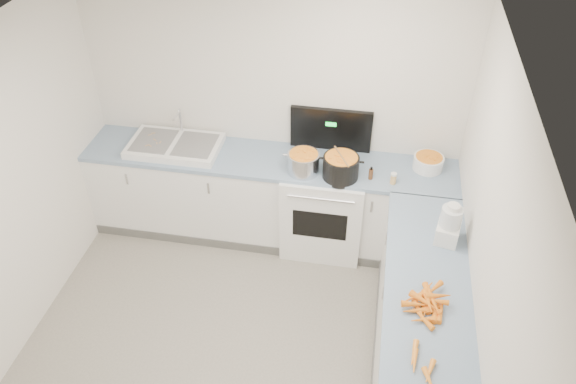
% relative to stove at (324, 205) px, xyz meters
% --- Properties ---
extents(floor, '(3.50, 4.00, 0.00)m').
position_rel_stove_xyz_m(floor, '(-0.55, -1.69, -0.47)').
color(floor, gray).
rests_on(floor, ground).
extents(ceiling, '(3.50, 4.00, 0.00)m').
position_rel_stove_xyz_m(ceiling, '(-0.55, -1.69, 2.03)').
color(ceiling, silver).
rests_on(ceiling, ground).
extents(wall_back, '(3.50, 0.00, 2.50)m').
position_rel_stove_xyz_m(wall_back, '(-0.55, 0.31, 0.78)').
color(wall_back, silver).
rests_on(wall_back, ground).
extents(wall_right, '(0.00, 4.00, 2.50)m').
position_rel_stove_xyz_m(wall_right, '(1.20, -1.69, 0.78)').
color(wall_right, silver).
rests_on(wall_right, ground).
extents(counter_back, '(3.50, 0.62, 0.94)m').
position_rel_stove_xyz_m(counter_back, '(-0.55, 0.01, -0.00)').
color(counter_back, white).
rests_on(counter_back, ground).
extents(counter_right, '(0.62, 2.20, 0.94)m').
position_rel_stove_xyz_m(counter_right, '(0.90, -1.39, -0.00)').
color(counter_right, white).
rests_on(counter_right, ground).
extents(stove, '(0.76, 0.65, 1.36)m').
position_rel_stove_xyz_m(stove, '(0.00, 0.00, 0.00)').
color(stove, white).
rests_on(stove, ground).
extents(sink, '(0.86, 0.52, 0.31)m').
position_rel_stove_xyz_m(sink, '(-1.45, 0.02, 0.50)').
color(sink, white).
rests_on(sink, counter_back).
extents(steel_pot, '(0.37, 0.37, 0.21)m').
position_rel_stove_xyz_m(steel_pot, '(-0.19, -0.13, 0.55)').
color(steel_pot, silver).
rests_on(steel_pot, stove).
extents(black_pot, '(0.34, 0.34, 0.23)m').
position_rel_stove_xyz_m(black_pot, '(0.14, -0.15, 0.56)').
color(black_pot, black).
rests_on(black_pot, stove).
extents(wooden_spoon, '(0.16, 0.30, 0.01)m').
position_rel_stove_xyz_m(wooden_spoon, '(0.14, -0.15, 0.68)').
color(wooden_spoon, '#AD7A47').
rests_on(wooden_spoon, black_pot).
extents(mixing_bowl, '(0.36, 0.36, 0.13)m').
position_rel_stove_xyz_m(mixing_bowl, '(0.91, 0.12, 0.53)').
color(mixing_bowl, white).
rests_on(mixing_bowl, counter_back).
extents(extract_bottle, '(0.04, 0.04, 0.10)m').
position_rel_stove_xyz_m(extract_bottle, '(0.41, -0.13, 0.52)').
color(extract_bottle, '#593319').
rests_on(extract_bottle, counter_back).
extents(spice_jar, '(0.05, 0.05, 0.09)m').
position_rel_stove_xyz_m(spice_jar, '(0.61, -0.16, 0.51)').
color(spice_jar, '#E5B266').
rests_on(spice_jar, counter_back).
extents(food_processor, '(0.21, 0.24, 0.35)m').
position_rel_stove_xyz_m(food_processor, '(1.04, -0.82, 0.62)').
color(food_processor, white).
rests_on(food_processor, counter_right).
extents(carrot_pile, '(0.34, 0.42, 0.09)m').
position_rel_stove_xyz_m(carrot_pile, '(0.88, -1.53, 0.51)').
color(carrot_pile, orange).
rests_on(carrot_pile, counter_right).
extents(peeled_carrots, '(0.17, 0.36, 0.04)m').
position_rel_stove_xyz_m(peeled_carrots, '(0.84, -2.02, 0.49)').
color(peeled_carrots, orange).
rests_on(peeled_carrots, counter_right).
extents(peelings, '(0.17, 0.24, 0.01)m').
position_rel_stove_xyz_m(peelings, '(-1.65, 0.02, 0.54)').
color(peelings, tan).
rests_on(peelings, sink).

